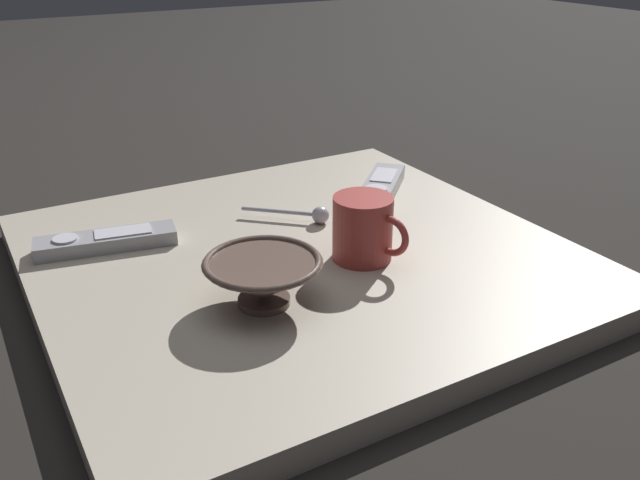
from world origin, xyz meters
name	(u,v)px	position (x,y,z in m)	size (l,w,h in m)	color
ground_plane	(301,273)	(0.00, 0.00, 0.00)	(6.00, 6.00, 0.00)	black
table	(301,262)	(0.00, 0.00, 0.02)	(0.66, 0.68, 0.03)	#B7AD99
cereal_bowl	(263,278)	(0.10, -0.10, 0.07)	(0.14, 0.14, 0.06)	brown
coffee_mug	(364,229)	(0.06, 0.06, 0.08)	(0.11, 0.08, 0.09)	#A53833
teaspoon	(312,214)	(-0.07, 0.06, 0.05)	(0.10, 0.10, 0.03)	#A3A5B2
tv_remote_near	(106,241)	(-0.14, -0.22, 0.04)	(0.08, 0.19, 0.02)	#9E9EA3
tv_remote_far	(381,186)	(-0.12, 0.22, 0.05)	(0.15, 0.15, 0.03)	#9E9EA3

